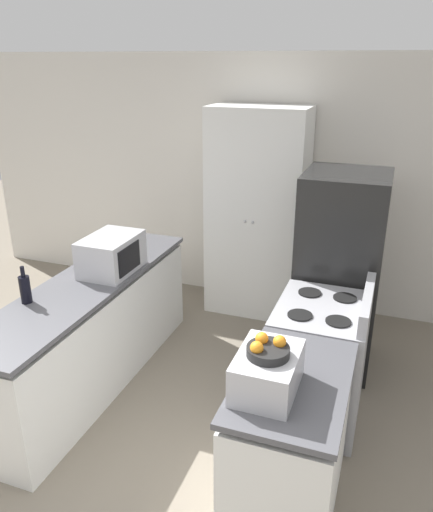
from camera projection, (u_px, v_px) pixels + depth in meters
name	position (u px, v px, depth m)	size (l,w,h in m)	color
wall_back	(266.00, 184.00, 5.25)	(7.00, 0.06, 2.60)	silver
counter_left	(92.00, 334.00, 4.08)	(0.60, 2.39, 0.91)	silver
counter_right	(289.00, 446.00, 2.90)	(0.60, 0.99, 0.91)	silver
pantry_cabinet	(257.00, 214.00, 5.07)	(0.96, 0.56, 2.12)	white
stove	(318.00, 361.00, 3.67)	(0.66, 0.77, 1.07)	#9E9EA3
refrigerator	(339.00, 273.00, 4.20)	(0.70, 0.71, 1.71)	black
microwave	(112.00, 254.00, 4.04)	(0.37, 0.53, 0.30)	#B2B2B7
wine_bottle	(25.00, 289.00, 3.53)	(0.08, 0.08, 0.28)	black
toaster_oven	(267.00, 372.00, 2.59)	(0.32, 0.43, 0.22)	#B2B2B7
fruit_bowl	(267.00, 349.00, 2.53)	(0.22, 0.22, 0.10)	black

